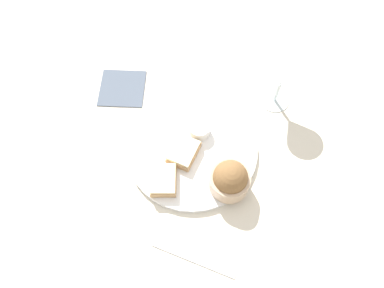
{
  "coord_description": "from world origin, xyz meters",
  "views": [
    {
      "loc": [
        -0.38,
        -0.15,
        0.82
      ],
      "look_at": [
        0.0,
        0.0,
        0.03
      ],
      "focal_mm": 35.0,
      "sensor_mm": 36.0,
      "label": 1
    }
  ],
  "objects_px": {
    "cheese_toast_far": "(163,180)",
    "wine_glass": "(283,76)",
    "napkin": "(122,88)",
    "fork": "(193,260)",
    "salad_bowl": "(230,179)",
    "cheese_toast_near": "(184,152)",
    "sauce_ramekin": "(200,129)"
  },
  "relations": [
    {
      "from": "sauce_ramekin",
      "to": "napkin",
      "type": "height_order",
      "value": "sauce_ramekin"
    },
    {
      "from": "wine_glass",
      "to": "fork",
      "type": "distance_m",
      "value": 0.47
    },
    {
      "from": "sauce_ramekin",
      "to": "wine_glass",
      "type": "bearing_deg",
      "value": -39.84
    },
    {
      "from": "cheese_toast_near",
      "to": "wine_glass",
      "type": "relative_size",
      "value": 0.53
    },
    {
      "from": "sauce_ramekin",
      "to": "cheese_toast_near",
      "type": "height_order",
      "value": "sauce_ramekin"
    },
    {
      "from": "wine_glass",
      "to": "napkin",
      "type": "height_order",
      "value": "wine_glass"
    },
    {
      "from": "wine_glass",
      "to": "cheese_toast_far",
      "type": "bearing_deg",
      "value": 151.98
    },
    {
      "from": "cheese_toast_far",
      "to": "wine_glass",
      "type": "relative_size",
      "value": 0.62
    },
    {
      "from": "salad_bowl",
      "to": "sauce_ramekin",
      "type": "height_order",
      "value": "salad_bowl"
    },
    {
      "from": "salad_bowl",
      "to": "wine_glass",
      "type": "relative_size",
      "value": 0.62
    },
    {
      "from": "sauce_ramekin",
      "to": "wine_glass",
      "type": "xyz_separation_m",
      "value": [
        0.17,
        -0.14,
        0.07
      ]
    },
    {
      "from": "cheese_toast_far",
      "to": "wine_glass",
      "type": "bearing_deg",
      "value": -28.02
    },
    {
      "from": "sauce_ramekin",
      "to": "cheese_toast_far",
      "type": "bearing_deg",
      "value": 168.95
    },
    {
      "from": "sauce_ramekin",
      "to": "cheese_toast_far",
      "type": "relative_size",
      "value": 0.57
    },
    {
      "from": "salad_bowl",
      "to": "cheese_toast_near",
      "type": "relative_size",
      "value": 1.15
    },
    {
      "from": "sauce_ramekin",
      "to": "wine_glass",
      "type": "height_order",
      "value": "wine_glass"
    },
    {
      "from": "salad_bowl",
      "to": "sauce_ramekin",
      "type": "bearing_deg",
      "value": 46.84
    },
    {
      "from": "cheese_toast_near",
      "to": "wine_glass",
      "type": "xyz_separation_m",
      "value": [
        0.24,
        -0.16,
        0.08
      ]
    },
    {
      "from": "sauce_ramekin",
      "to": "cheese_toast_far",
      "type": "xyz_separation_m",
      "value": [
        -0.15,
        0.03,
        -0.0
      ]
    },
    {
      "from": "napkin",
      "to": "fork",
      "type": "xyz_separation_m",
      "value": [
        -0.34,
        -0.34,
        0.0
      ]
    },
    {
      "from": "cheese_toast_far",
      "to": "fork",
      "type": "bearing_deg",
      "value": -136.7
    },
    {
      "from": "napkin",
      "to": "fork",
      "type": "distance_m",
      "value": 0.48
    },
    {
      "from": "salad_bowl",
      "to": "cheese_toast_far",
      "type": "distance_m",
      "value": 0.15
    },
    {
      "from": "cheese_toast_near",
      "to": "cheese_toast_far",
      "type": "relative_size",
      "value": 0.86
    },
    {
      "from": "salad_bowl",
      "to": "cheese_toast_near",
      "type": "bearing_deg",
      "value": 75.09
    },
    {
      "from": "wine_glass",
      "to": "salad_bowl",
      "type": "bearing_deg",
      "value": 173.45
    },
    {
      "from": "cheese_toast_near",
      "to": "fork",
      "type": "bearing_deg",
      "value": -152.79
    },
    {
      "from": "wine_glass",
      "to": "napkin",
      "type": "distance_m",
      "value": 0.42
    },
    {
      "from": "salad_bowl",
      "to": "cheese_toast_far",
      "type": "xyz_separation_m",
      "value": [
        -0.05,
        0.14,
        -0.02
      ]
    },
    {
      "from": "salad_bowl",
      "to": "sauce_ramekin",
      "type": "distance_m",
      "value": 0.15
    },
    {
      "from": "salad_bowl",
      "to": "sauce_ramekin",
      "type": "xyz_separation_m",
      "value": [
        0.1,
        0.11,
        -0.02
      ]
    },
    {
      "from": "cheese_toast_near",
      "to": "napkin",
      "type": "distance_m",
      "value": 0.26
    }
  ]
}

